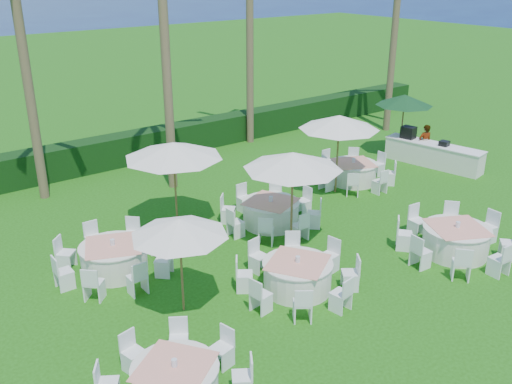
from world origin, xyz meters
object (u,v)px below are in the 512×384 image
staff_person (425,143)px  umbrella_green (405,100)px  banquet_table_f (353,172)px  umbrella_c (173,150)px  buffet_table (432,154)px  umbrella_a (179,227)px  banquet_table_a (176,381)px  banquet_table_c (456,240)px  umbrella_d (339,122)px  banquet_table_e (271,212)px  banquet_table_d (114,258)px  banquet_table_b (297,275)px  umbrella_b (293,161)px

staff_person → umbrella_green: bearing=-68.2°
banquet_table_f → umbrella_c: size_ratio=1.04×
umbrella_c → buffet_table: bearing=-6.2°
umbrella_a → banquet_table_a: bearing=-123.1°
banquet_table_c → umbrella_d: bearing=83.4°
banquet_table_c → banquet_table_e: banquet_table_c is taller
banquet_table_d → umbrella_green: umbrella_green is taller
umbrella_a → umbrella_c: size_ratio=0.80×
banquet_table_b → buffet_table: buffet_table is taller
buffet_table → umbrella_a: bearing=-167.7°
banquet_table_f → umbrella_b: umbrella_b is taller
banquet_table_c → umbrella_b: 5.08m
umbrella_a → buffet_table: umbrella_a is taller
banquet_table_a → umbrella_c: bearing=59.9°
banquet_table_f → umbrella_b: 5.99m
banquet_table_d → umbrella_b: 5.48m
banquet_table_a → umbrella_c: 7.87m
banquet_table_c → banquet_table_f: 5.96m
buffet_table → banquet_table_e: bearing=-177.1°
banquet_table_f → umbrella_d: umbrella_d is taller
banquet_table_a → umbrella_b: umbrella_b is taller
banquet_table_f → buffet_table: size_ratio=0.76×
banquet_table_b → banquet_table_d: 4.86m
umbrella_c → umbrella_d: 6.02m
banquet_table_f → buffet_table: (3.92, -0.60, 0.09)m
umbrella_a → banquet_table_c: bearing=-16.2°
banquet_table_a → banquet_table_e: size_ratio=0.93×
umbrella_d → banquet_table_a: bearing=-149.9°
banquet_table_d → banquet_table_e: (5.12, -0.21, 0.00)m
umbrella_a → umbrella_b: (4.27, 1.10, 0.39)m
banquet_table_c → umbrella_a: size_ratio=1.38×
umbrella_a → umbrella_d: 8.75m
umbrella_b → buffet_table: 9.39m
umbrella_d → buffet_table: size_ratio=0.69×
banquet_table_c → banquet_table_b: bearing=165.4°
banquet_table_d → banquet_table_e: size_ratio=1.00×
banquet_table_c → banquet_table_d: (-8.05, 4.84, -0.02)m
banquet_table_d → banquet_table_f: banquet_table_d is taller
banquet_table_f → staff_person: bearing=-1.2°
banquet_table_a → umbrella_d: 11.48m
staff_person → banquet_table_a: bearing=40.3°
banquet_table_d → banquet_table_b: bearing=-47.8°
banquet_table_a → banquet_table_d: banquet_table_d is taller
banquet_table_c → staff_person: size_ratio=2.08×
umbrella_d → buffet_table: 5.52m
banquet_table_c → umbrella_c: umbrella_c is taller
banquet_table_a → banquet_table_f: banquet_table_f is taller
umbrella_a → umbrella_green: bearing=19.0°
banquet_table_a → umbrella_green: umbrella_green is taller
banquet_table_c → umbrella_green: (5.79, 6.76, 1.94)m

